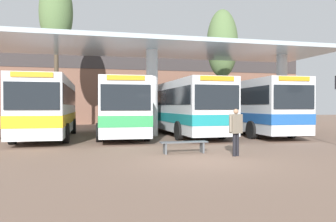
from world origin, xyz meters
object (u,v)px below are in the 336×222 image
Objects in this scene: transit_bus_right_bay at (181,106)px; parked_car_street at (131,115)px; transit_bus_center_bay at (120,106)px; pedestrian_waiting at (236,127)px; poplar_tree_behind_left at (56,14)px; transit_bus_left_bay at (48,106)px; transit_bus_far_right_bay at (245,106)px; poplar_tree_behind_right at (222,44)px; waiting_bench_near_pillar at (184,144)px.

transit_bus_right_bay reaches higher than parked_car_street.
parked_car_street is at bearing -98.70° from transit_bus_center_bay.
poplar_tree_behind_left is (-7.70, 15.21, 7.82)m from pedestrian_waiting.
transit_bus_far_right_bay reaches higher than transit_bus_left_bay.
poplar_tree_behind_right is 10.30m from parked_car_street.
transit_bus_far_right_bay is at bearing 50.35° from waiting_bench_near_pillar.
waiting_bench_near_pillar is 2.13m from pedestrian_waiting.
transit_bus_left_bay is 1.04× the size of poplar_tree_behind_right.
transit_bus_center_bay is at bearing -151.52° from poplar_tree_behind_right.
pedestrian_waiting reaches higher than waiting_bench_near_pillar.
pedestrian_waiting is at bearing 131.03° from transit_bus_left_bay.
transit_bus_left_bay is 0.86× the size of poplar_tree_behind_left.
transit_bus_center_bay is 9.83m from parked_car_street.
poplar_tree_behind_left is (-6.03, 14.09, 8.53)m from waiting_bench_near_pillar.
pedestrian_waiting is (3.42, -9.26, -0.76)m from transit_bus_center_bay.
poplar_tree_behind_left is at bearing 113.18° from waiting_bench_near_pillar.
transit_bus_left_bay reaches higher than waiting_bench_near_pillar.
waiting_bench_near_pillar is (5.89, -7.79, -1.50)m from transit_bus_left_bay.
transit_bus_right_bay reaches higher than transit_bus_center_bay.
transit_bus_center_bay is (4.14, 0.36, -0.03)m from transit_bus_left_bay.
parked_car_street is at bearing 31.12° from poplar_tree_behind_left.
transit_bus_far_right_bay is 7.05m from poplar_tree_behind_right.
transit_bus_right_bay is at bearing -174.22° from transit_bus_center_bay.
transit_bus_left_bay reaches higher than transit_bus_right_bay.
transit_bus_left_bay is 9.43m from poplar_tree_behind_left.
transit_bus_center_bay reaches higher than parked_car_street.
poplar_tree_behind_right is at bearing -157.65° from transit_bus_left_bay.
waiting_bench_near_pillar is (-2.26, -8.41, -1.50)m from transit_bus_right_bay.
transit_bus_right_bay is 9.58m from pedestrian_waiting.
transit_bus_far_right_bay reaches higher than parked_car_street.
transit_bus_center_bay is at bearing -102.75° from parked_car_street.
transit_bus_right_bay is 6.87× the size of pedestrian_waiting.
pedestrian_waiting is 0.18× the size of poplar_tree_behind_right.
parked_car_street is at bearing -78.23° from transit_bus_right_bay.
waiting_bench_near_pillar is 17.79m from parked_car_street.
poplar_tree_behind_left is at bearing -150.88° from parked_car_street.
pedestrian_waiting is 18.75m from poplar_tree_behind_left.
transit_bus_left_bay is 12.52m from transit_bus_far_right_bay.
transit_bus_center_bay is at bearing -174.34° from transit_bus_left_bay.
transit_bus_right_bay is at bearing 64.63° from pedestrian_waiting.
waiting_bench_near_pillar is at bearing 127.82° from transit_bus_left_bay.
transit_bus_right_bay is at bearing -78.89° from parked_car_street.
parked_car_street is at bearing -120.13° from transit_bus_left_bay.
parked_car_street is (0.07, 17.77, 0.72)m from waiting_bench_near_pillar.
transit_bus_left_bay is at bearing 3.00° from transit_bus_right_bay.
transit_bus_center_bay is 4.02m from transit_bus_right_bay.
parked_car_street is at bearing 72.99° from pedestrian_waiting.
transit_bus_left_bay is at bearing 127.10° from waiting_bench_near_pillar.
transit_bus_center_bay reaches higher than pedestrian_waiting.
transit_bus_far_right_bay is (8.38, -0.15, 0.05)m from transit_bus_center_bay.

